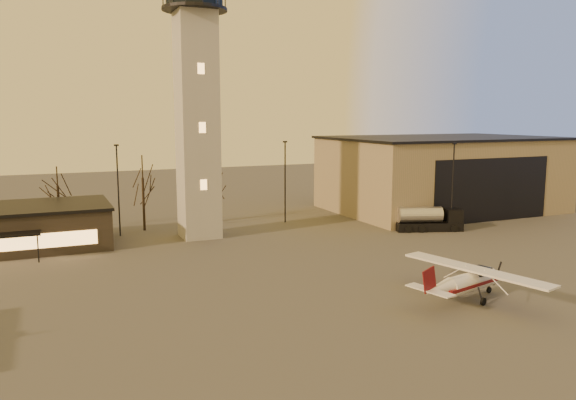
{
  "coord_description": "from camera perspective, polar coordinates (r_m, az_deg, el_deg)",
  "views": [
    {
      "loc": [
        -15.58,
        -29.36,
        13.24
      ],
      "look_at": [
        3.12,
        13.0,
        6.25
      ],
      "focal_mm": 35.0,
      "sensor_mm": 36.0,
      "label": 1
    }
  ],
  "objects": [
    {
      "name": "cessna_front",
      "position": [
        43.22,
        18.12,
        -8.15
      ],
      "size": [
        9.46,
        11.81,
        3.26
      ],
      "rotation": [
        0.0,
        0.0,
        0.24
      ],
      "color": "silver",
      "rests_on": "ground"
    },
    {
      "name": "control_tower",
      "position": [
        61.45,
        -9.28,
        11.35
      ],
      "size": [
        6.8,
        6.8,
        32.6
      ],
      "color": "#A29F99",
      "rests_on": "ground"
    },
    {
      "name": "light_poles",
      "position": [
        62.96,
        -8.84,
        1.33
      ],
      "size": [
        58.5,
        12.25,
        10.14
      ],
      "color": "black",
      "rests_on": "ground"
    },
    {
      "name": "ground",
      "position": [
        35.78,
        3.94,
        -13.16
      ],
      "size": [
        220.0,
        220.0,
        0.0
      ],
      "primitive_type": "plane",
      "color": "#3F3C3A",
      "rests_on": "ground"
    },
    {
      "name": "fuel_truck",
      "position": [
        67.09,
        14.06,
        -2.08
      ],
      "size": [
        7.93,
        4.55,
        2.83
      ],
      "rotation": [
        0.0,
        0.0,
        -0.33
      ],
      "color": "black",
      "rests_on": "ground"
    },
    {
      "name": "tree_row",
      "position": [
        68.93,
        -22.13,
        1.87
      ],
      "size": [
        37.2,
        9.2,
        8.8
      ],
      "color": "black",
      "rests_on": "ground"
    },
    {
      "name": "hangar",
      "position": [
        82.08,
        15.28,
        2.63
      ],
      "size": [
        30.6,
        20.6,
        10.3
      ],
      "color": "#8C785B",
      "rests_on": "ground"
    }
  ]
}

